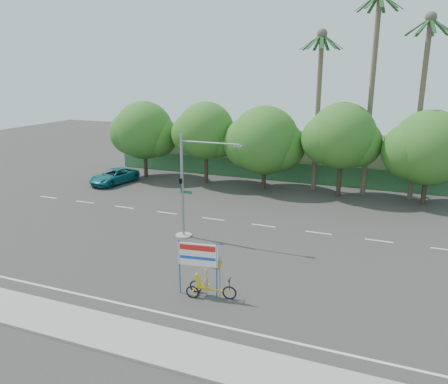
% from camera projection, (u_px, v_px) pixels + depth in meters
% --- Properties ---
extents(ground, '(120.00, 120.00, 0.00)m').
position_uv_depth(ground, '(191.00, 265.00, 25.39)').
color(ground, '#33302D').
rests_on(ground, ground).
extents(sidewalk_near, '(50.00, 2.40, 0.12)m').
position_uv_depth(sidewalk_near, '(115.00, 334.00, 18.66)').
color(sidewalk_near, gray).
rests_on(sidewalk_near, ground).
extents(fence, '(38.00, 0.08, 2.00)m').
position_uv_depth(fence, '(283.00, 172.00, 44.37)').
color(fence, '#336B3D').
rests_on(fence, ground).
extents(building_left, '(12.00, 8.00, 4.00)m').
position_uv_depth(building_left, '(210.00, 149.00, 51.68)').
color(building_left, '#B4AD8F').
rests_on(building_left, ground).
extents(building_right, '(14.00, 8.00, 3.60)m').
position_uv_depth(building_right, '(369.00, 161.00, 45.34)').
color(building_right, '#B4AD8F').
rests_on(building_right, ground).
extents(tree_far_left, '(7.14, 6.00, 7.96)m').
position_uv_depth(tree_far_left, '(144.00, 132.00, 45.22)').
color(tree_far_left, '#473828').
rests_on(tree_far_left, ground).
extents(tree_left, '(6.66, 5.60, 8.07)m').
position_uv_depth(tree_left, '(205.00, 133.00, 42.65)').
color(tree_left, '#473828').
rests_on(tree_left, ground).
extents(tree_center, '(7.62, 6.40, 7.85)m').
position_uv_depth(tree_center, '(264.00, 142.00, 40.68)').
color(tree_center, '#473828').
rests_on(tree_center, ground).
extents(tree_right, '(6.90, 5.80, 8.36)m').
position_uv_depth(tree_right, '(342.00, 138.00, 37.98)').
color(tree_right, '#473828').
rests_on(tree_right, ground).
extents(tree_far_right, '(7.38, 6.20, 7.94)m').
position_uv_depth(tree_far_right, '(429.00, 150.00, 35.66)').
color(tree_far_right, '#473828').
rests_on(tree_far_right, ground).
extents(palm_tall, '(3.73, 3.79, 17.45)m').
position_uv_depth(palm_tall, '(373.00, 76.00, 37.19)').
color(palm_tall, '#70604C').
rests_on(palm_tall, ground).
extents(palm_mid, '(3.73, 3.79, 15.45)m').
position_uv_depth(palm_mid, '(422.00, 90.00, 36.06)').
color(palm_mid, '#70604C').
rests_on(palm_mid, ground).
extents(palm_short, '(3.73, 3.79, 14.45)m').
position_uv_depth(palm_short, '(319.00, 94.00, 39.22)').
color(palm_short, '#70604C').
rests_on(palm_short, ground).
extents(traffic_signal, '(4.72, 1.10, 7.00)m').
position_uv_depth(traffic_signal, '(187.00, 196.00, 28.95)').
color(traffic_signal, gray).
rests_on(traffic_signal, ground).
extents(trike_billboard, '(2.96, 0.88, 2.93)m').
position_uv_depth(trike_billboard, '(204.00, 274.00, 21.64)').
color(trike_billboard, black).
rests_on(trike_billboard, ground).
extents(pickup_truck, '(3.41, 5.67, 1.47)m').
position_uv_depth(pickup_truck, '(114.00, 176.00, 43.50)').
color(pickup_truck, '#0F666D').
rests_on(pickup_truck, ground).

